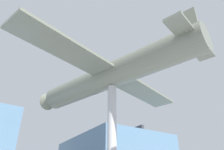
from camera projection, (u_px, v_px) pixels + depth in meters
The scene contains 2 objects.
support_pylon_central at pixel (112, 145), 13.26m from camera, with size 0.59×0.59×7.94m.
suspended_airplane at pixel (109, 76), 15.76m from camera, with size 15.11×14.83×3.21m.
Camera 1 is at (-7.34, -11.56, 1.37)m, focal length 35.00 mm.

